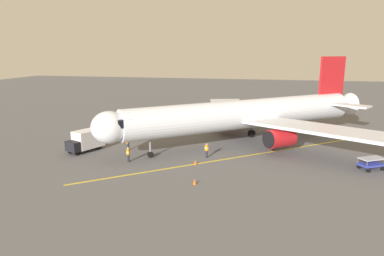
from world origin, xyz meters
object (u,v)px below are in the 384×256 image
at_px(safety_cone_wing_port, 195,162).
at_px(safety_cone_nose_right, 195,182).
at_px(airplane, 247,115).
at_px(ground_crew_marshaller, 128,154).
at_px(ground_crew_wing_walker, 128,143).
at_px(box_truck_near_nose, 86,140).
at_px(ground_crew_loader, 207,150).
at_px(safety_cone_nose_left, 84,135).
at_px(baggage_cart_portside, 371,163).

bearing_deg(safety_cone_wing_port, safety_cone_nose_right, 101.43).
distance_m(airplane, safety_cone_wing_port, 11.94).
relative_size(ground_crew_marshaller, ground_crew_wing_walker, 1.00).
bearing_deg(box_truck_near_nose, ground_crew_loader, -177.77).
height_order(airplane, ground_crew_loader, airplane).
bearing_deg(safety_cone_nose_left, baggage_cart_portside, 170.48).
xyz_separation_m(ground_crew_marshaller, safety_cone_nose_right, (-8.76, 4.95, -0.61)).
height_order(ground_crew_loader, safety_cone_nose_right, ground_crew_loader).
distance_m(box_truck_near_nose, safety_cone_wing_port, 14.71).
distance_m(ground_crew_wing_walker, safety_cone_nose_left, 10.26).
distance_m(baggage_cart_portside, safety_cone_nose_left, 37.57).
bearing_deg(ground_crew_marshaller, airplane, -138.82).
relative_size(ground_crew_marshaller, safety_cone_wing_port, 3.11).
xyz_separation_m(ground_crew_wing_walker, safety_cone_nose_left, (8.99, -4.92, -0.61)).
bearing_deg(ground_crew_wing_walker, baggage_cart_portside, 177.36).
bearing_deg(ground_crew_loader, box_truck_near_nose, 2.23).
distance_m(ground_crew_wing_walker, box_truck_near_nose, 5.24).
bearing_deg(box_truck_near_nose, safety_cone_nose_left, -58.37).
height_order(ground_crew_wing_walker, safety_cone_nose_right, ground_crew_wing_walker).
bearing_deg(ground_crew_loader, safety_cone_nose_left, -17.16).
distance_m(ground_crew_loader, box_truck_near_nose, 15.27).
relative_size(ground_crew_wing_walker, box_truck_near_nose, 0.34).
xyz_separation_m(ground_crew_loader, safety_cone_nose_right, (-0.40, 8.48, -0.61)).
relative_size(ground_crew_loader, box_truck_near_nose, 0.34).
bearing_deg(safety_cone_nose_left, ground_crew_marshaller, 139.06).
xyz_separation_m(ground_crew_loader, box_truck_near_nose, (15.25, 0.59, 0.50)).
height_order(ground_crew_loader, safety_cone_nose_left, ground_crew_loader).
xyz_separation_m(safety_cone_nose_left, safety_cone_nose_right, (-19.68, 14.43, 0.00)).
height_order(ground_crew_marshaller, box_truck_near_nose, box_truck_near_nose).
bearing_deg(ground_crew_loader, ground_crew_marshaller, 22.85).
relative_size(ground_crew_marshaller, ground_crew_loader, 1.00).
height_order(ground_crew_marshaller, safety_cone_nose_left, ground_crew_marshaller).
bearing_deg(safety_cone_wing_port, ground_crew_loader, -104.91).
distance_m(ground_crew_marshaller, ground_crew_wing_walker, 4.94).
bearing_deg(safety_cone_wing_port, airplane, -115.61).
bearing_deg(airplane, box_truck_near_nose, 22.45).
distance_m(ground_crew_loader, safety_cone_wing_port, 2.97).
xyz_separation_m(airplane, safety_cone_nose_left, (23.43, 1.47, -3.73)).
bearing_deg(safety_cone_nose_right, safety_cone_wing_port, -78.57).
xyz_separation_m(ground_crew_loader, safety_cone_wing_port, (0.75, 2.81, -0.61)).
xyz_separation_m(airplane, safety_cone_wing_port, (4.90, 10.23, -3.73)).
xyz_separation_m(ground_crew_marshaller, safety_cone_nose_left, (10.92, -9.47, -0.61)).
relative_size(baggage_cart_portside, safety_cone_nose_right, 5.36).
height_order(baggage_cart_portside, safety_cone_nose_left, baggage_cart_portside).
distance_m(airplane, safety_cone_nose_right, 16.76).
xyz_separation_m(airplane, baggage_cart_portside, (-13.62, 7.69, -3.35)).
bearing_deg(airplane, ground_crew_wing_walker, 23.88).
relative_size(airplane, box_truck_near_nose, 6.78).
bearing_deg(ground_crew_wing_walker, box_truck_near_nose, 18.11).
bearing_deg(safety_cone_wing_port, ground_crew_marshaller, 5.39).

